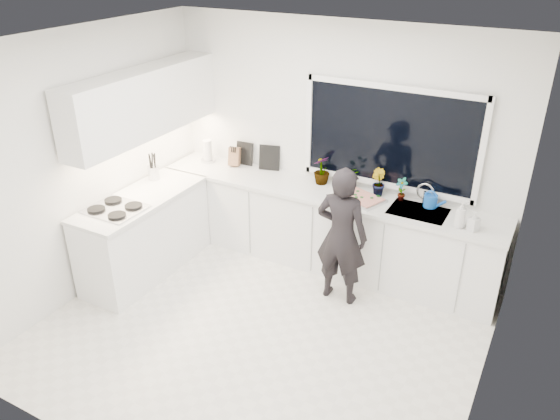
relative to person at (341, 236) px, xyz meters
The scene contains 25 objects.
floor 1.25m from the person, 116.32° to the right, with size 4.00×3.50×0.02m, color beige.
wall_back 1.15m from the person, 117.37° to the left, with size 4.00×0.02×2.70m, color white.
wall_left 2.69m from the person, 159.87° to the right, with size 0.02×3.50×2.70m, color white.
wall_right 1.91m from the person, 29.91° to the right, with size 0.02×3.50×2.70m, color white.
ceiling 2.21m from the person, 116.32° to the right, with size 4.00×3.50×0.02m, color white.
window 1.17m from the person, 79.38° to the left, with size 1.80×0.02×1.00m, color black.
base_cabinets_back 0.77m from the person, 128.99° to the left, with size 3.92×0.58×0.88m, color white.
base_cabinets_left 2.21m from the person, 165.42° to the right, with size 0.58×1.60×0.88m, color white.
countertop_back 0.72m from the person, 129.51° to the left, with size 3.94×0.62×0.04m, color silver.
countertop_left 2.19m from the person, 165.42° to the right, with size 0.62×1.60×0.04m, color silver.
upper_cabinets 2.50m from the person, behind, with size 0.34×2.10×0.70m, color white.
sink 0.83m from the person, 42.29° to the left, with size 0.58×0.42×0.14m, color silver.
faucet 1.01m from the person, 51.12° to the left, with size 0.03×0.03×0.22m, color silver.
stovetop 2.33m from the person, 157.14° to the right, with size 0.56×0.48×0.03m, color black.
person is the anchor object (origin of this frame).
pizza_tray 0.56m from the person, 90.09° to the left, with size 0.45×0.33×0.03m, color silver.
pizza 0.56m from the person, 90.09° to the left, with size 0.41×0.29×0.01m, color red.
watering_can 1.01m from the person, 46.24° to the left, with size 0.14×0.14×0.13m, color #134FB2.
paper_towel_roll 2.19m from the person, 162.57° to the left, with size 0.11×0.11×0.26m, color silver.
knife_block 1.86m from the person, 157.96° to the left, with size 0.13×0.10×0.22m, color #8A5C40.
utensil_crock 2.31m from the person, behind, with size 0.13×0.13×0.16m, color #A9A8AD.
picture_frame_large 1.83m from the person, 154.02° to the left, with size 0.22×0.02×0.28m, color black.
picture_frame_small 1.53m from the person, 148.19° to the left, with size 0.25×0.02×0.30m, color black.
herb_plants 0.81m from the person, 107.17° to the left, with size 1.12×0.28×0.32m.
soap_bottles 1.20m from the person, 20.20° to the left, with size 0.25×0.12×0.27m.
Camera 1 is at (2.17, -3.57, 3.44)m, focal length 35.00 mm.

